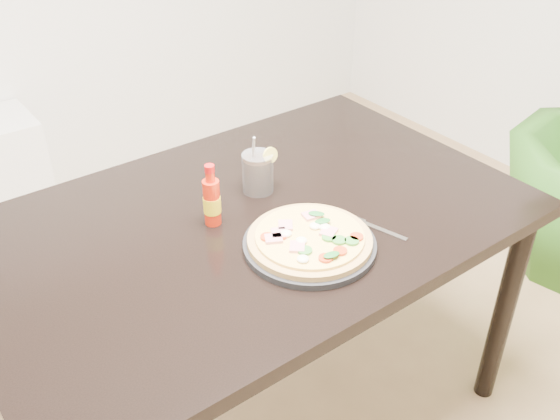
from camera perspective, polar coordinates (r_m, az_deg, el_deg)
dining_table at (r=1.64m, az=-2.51°, el=-2.90°), size 1.40×0.90×0.75m
plate at (r=1.48m, az=2.71°, el=-3.19°), size 0.32×0.32×0.02m
pizza at (r=1.47m, az=2.73°, el=-2.62°), size 0.30×0.30×0.03m
hot_sauce_bottle at (r=1.54m, az=-6.25°, el=0.84°), size 0.05×0.05×0.17m
cola_cup at (r=1.67m, az=-2.04°, el=3.36°), size 0.09×0.08×0.17m
fork at (r=1.57m, az=8.29°, el=-1.44°), size 0.07×0.19×0.00m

